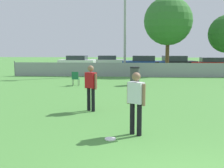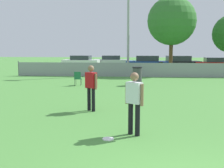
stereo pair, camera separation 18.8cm
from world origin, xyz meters
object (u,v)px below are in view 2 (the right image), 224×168
at_px(light_pole, 128,6).
at_px(frisbee_disc, 108,139).
at_px(parked_car_dark, 178,63).
at_px(parked_car_silver, 111,61).
at_px(parked_car_red, 216,64).
at_px(player_thrower_red, 91,85).
at_px(parked_car_white, 81,61).
at_px(folding_chair_sideline, 78,78).
at_px(player_receiver_white, 134,99).
at_px(tree_near_pole, 172,21).
at_px(trash_bin, 137,76).
at_px(parked_car_blue, 148,63).

distance_m(light_pole, frisbee_disc, 17.88).
distance_m(frisbee_disc, parked_car_dark, 22.91).
relative_size(parked_car_silver, parked_car_red, 0.96).
xyz_separation_m(player_thrower_red, parked_car_white, (-4.82, 22.25, -0.31)).
bearing_deg(folding_chair_sideline, player_receiver_white, 110.25).
xyz_separation_m(parked_car_silver, parked_car_dark, (7.32, -4.77, 0.05)).
bearing_deg(tree_near_pole, parked_car_white, 141.21).
distance_m(tree_near_pole, player_thrower_red, 15.80).
distance_m(folding_chair_sideline, parked_car_white, 15.82).
relative_size(parked_car_white, parked_car_dark, 0.95).
relative_size(light_pole, parked_car_red, 2.21).
relative_size(player_thrower_red, parked_car_red, 0.38).
relative_size(folding_chair_sideline, parked_car_white, 0.20).
height_order(frisbee_disc, parked_car_white, parked_car_white).
bearing_deg(player_receiver_white, trash_bin, 123.78).
bearing_deg(parked_car_dark, player_thrower_red, -114.81).
xyz_separation_m(folding_chair_sideline, parked_car_white, (-2.91, 15.55, 0.18)).
height_order(light_pole, parked_car_dark, light_pole).
bearing_deg(player_receiver_white, parked_car_white, 138.68).
bearing_deg(parked_car_silver, parked_car_red, -27.30).
xyz_separation_m(player_thrower_red, folding_chair_sideline, (-1.91, 6.70, -0.49)).
bearing_deg(trash_bin, folding_chair_sideline, -172.46).
bearing_deg(light_pole, player_receiver_white, -87.61).
bearing_deg(trash_bin, parked_car_dark, 70.85).
distance_m(trash_bin, parked_car_silver, 17.12).
bearing_deg(parked_car_white, parked_car_silver, 31.82).
relative_size(folding_chair_sideline, parked_car_dark, 0.19).
distance_m(parked_car_silver, parked_car_dark, 8.74).
relative_size(light_pole, parked_car_silver, 2.29).
distance_m(player_thrower_red, parked_car_blue, 19.31).
bearing_deg(frisbee_disc, player_thrower_red, 106.76).
xyz_separation_m(parked_car_dark, parked_car_red, (3.77, -0.16, -0.05)).
bearing_deg(player_thrower_red, trash_bin, 113.09).
distance_m(tree_near_pole, trash_bin, 8.98).
xyz_separation_m(light_pole, player_receiver_white, (0.69, -16.54, -4.67)).
relative_size(player_thrower_red, parked_car_blue, 0.38).
bearing_deg(light_pole, folding_chair_sideline, -111.46).
xyz_separation_m(parked_car_silver, parked_car_blue, (4.21, -4.89, 0.05)).
bearing_deg(player_thrower_red, tree_near_pole, 109.01).
bearing_deg(frisbee_disc, parked_car_blue, 85.35).
relative_size(player_receiver_white, trash_bin, 1.48).
bearing_deg(trash_bin, parked_car_red, 56.24).
distance_m(light_pole, folding_chair_sideline, 9.25).
height_order(player_receiver_white, parked_car_white, player_receiver_white).
bearing_deg(parked_car_dark, trash_bin, -117.02).
xyz_separation_m(trash_bin, parked_car_dark, (4.19, 12.06, 0.13)).
bearing_deg(frisbee_disc, parked_car_dark, 77.59).
bearing_deg(parked_car_dark, parked_car_red, -10.33).
bearing_deg(player_receiver_white, parked_car_silver, 130.79).
relative_size(trash_bin, parked_car_silver, 0.27).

